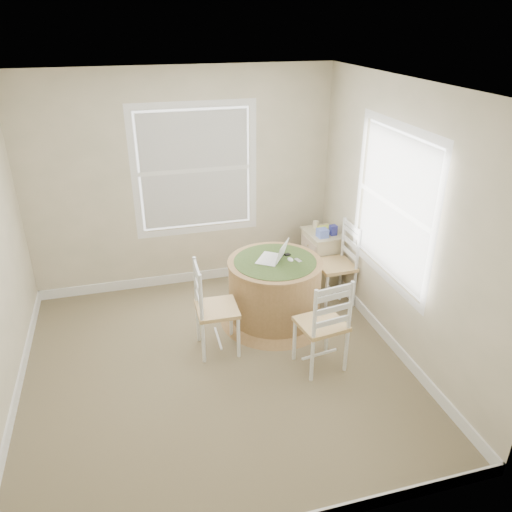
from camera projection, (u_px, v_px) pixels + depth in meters
name	position (u px, v px, depth m)	size (l,w,h in m)	color
room	(227.00, 236.00, 4.44)	(3.64, 3.64, 2.64)	#817152
round_table	(275.00, 288.00, 5.42)	(1.19, 1.19, 0.73)	#9B7345
chair_left	(217.00, 309.00, 4.90)	(0.42, 0.40, 0.95)	white
chair_near	(321.00, 323.00, 4.66)	(0.42, 0.40, 0.95)	white
chair_right	(335.00, 265.00, 5.75)	(0.42, 0.40, 0.95)	white
laptop	(273.00, 257.00, 5.29)	(0.41, 0.42, 0.22)	white
mouse	(290.00, 259.00, 5.29)	(0.06, 0.09, 0.03)	white
phone	(298.00, 261.00, 5.29)	(0.04, 0.09, 0.02)	#B7BABF
keys	(287.00, 255.00, 5.40)	(0.06, 0.05, 0.03)	black
corner_chest	(321.00, 257.00, 6.23)	(0.41, 0.54, 0.68)	beige
tissue_box	(323.00, 233.00, 5.95)	(0.12, 0.12, 0.10)	#5E76D8
box_yellow	(325.00, 229.00, 6.10)	(0.15, 0.10, 0.06)	#C9E14F
box_blue	(332.00, 230.00, 6.00)	(0.08, 0.08, 0.12)	#303391
cup_cream	(317.00, 225.00, 6.17)	(0.07, 0.07, 0.09)	beige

